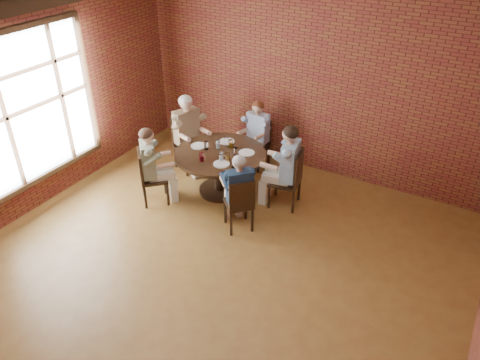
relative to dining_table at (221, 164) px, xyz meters
The scene contains 30 objects.
floor 2.22m from the dining_table, 65.32° to the right, with size 7.00×7.00×0.00m, color olive.
ceiling 3.59m from the dining_table, 65.32° to the right, with size 7.00×7.00×0.00m, color beige.
wall_back 2.13m from the dining_table, 59.72° to the left, with size 7.00×7.00×0.00m, color maroon.
wall_left 3.28m from the dining_table, 140.19° to the right, with size 7.00×7.00×0.00m, color maroon.
ceiling_beam 3.71m from the dining_table, 128.35° to the right, with size 0.22×6.90×0.26m, color black.
window 2.98m from the dining_table, 145.64° to the right, with size 0.10×2.16×2.36m.
dining_table is the anchor object (origin of this frame).
chair_a 1.20m from the dining_table, 10.22° to the left, with size 0.53×0.53×0.97m.
diner_a 1.12m from the dining_table, 10.22° to the left, with size 0.57×0.70×1.40m, color teal, non-canonical shape.
chair_b 1.14m from the dining_table, 84.53° to the left, with size 0.44×0.44×0.91m.
diner_b 1.06m from the dining_table, 84.53° to the left, with size 0.49×0.61×1.28m, color #92A0BB, non-canonical shape.
chair_c 1.08m from the dining_table, 156.98° to the left, with size 0.61×0.61×0.98m.
diner_c 1.00m from the dining_table, 156.98° to the left, with size 0.57×0.70×1.41m, color brown, non-canonical shape.
chair_d 1.19m from the dining_table, 135.04° to the right, with size 0.59×0.59×0.93m.
diner_d 1.11m from the dining_table, 135.04° to the right, with size 0.52×0.64×1.32m, color gray, non-canonical shape.
chair_e 1.12m from the dining_table, 42.91° to the right, with size 0.55×0.55×0.89m.
diner_e 1.05m from the dining_table, 42.91° to the right, with size 0.48×0.59×1.25m, color #162740, non-canonical shape.
plate_a 0.49m from the dining_table, 27.79° to the left, with size 0.26×0.26×0.01m, color white.
plate_b 0.46m from the dining_table, 105.86° to the left, with size 0.26×0.26×0.01m, color white.
plate_c 0.49m from the dining_table, behind, with size 0.26×0.26×0.01m, color white.
plate_d 0.45m from the dining_table, 54.68° to the right, with size 0.26×0.26×0.01m, color white.
glass_a 0.40m from the dining_table, ahead, with size 0.07×0.07×0.14m, color white.
glass_b 0.38m from the dining_table, 76.84° to the left, with size 0.07×0.07×0.14m, color white.
glass_c 0.41m from the dining_table, 100.81° to the left, with size 0.07×0.07×0.14m, color white.
glass_d 0.33m from the dining_table, 135.30° to the left, with size 0.07×0.07×0.14m, color white.
glass_e 0.39m from the dining_table, behind, with size 0.07×0.07×0.14m, color white.
glass_f 0.49m from the dining_table, 105.12° to the right, with size 0.07×0.07×0.14m, color white.
glass_g 0.40m from the dining_table, 54.04° to the right, with size 0.07×0.07×0.14m, color white.
glass_h 0.42m from the dining_table, 35.45° to the right, with size 0.07×0.07×0.14m, color white.
smartphone 0.56m from the dining_table, 30.59° to the right, with size 0.07×0.14×0.01m, color black.
Camera 1 is at (2.76, -3.68, 4.39)m, focal length 35.00 mm.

